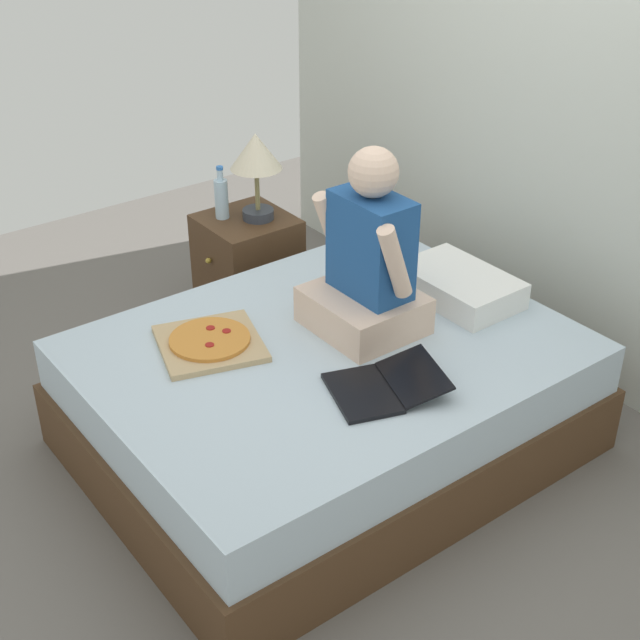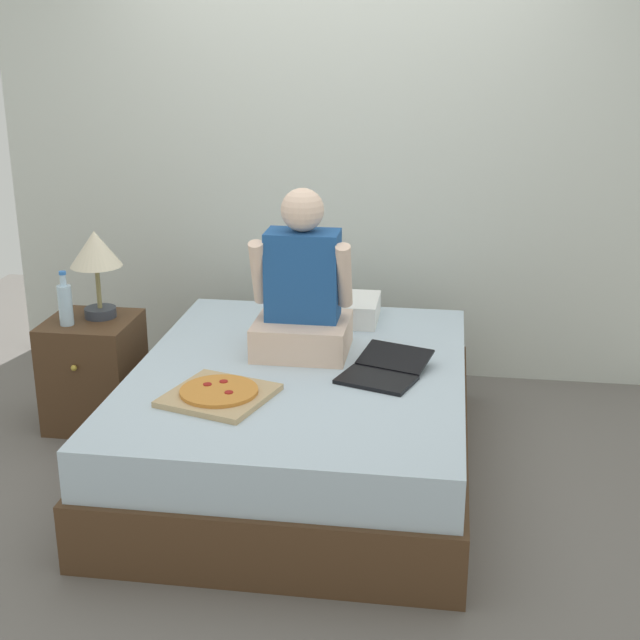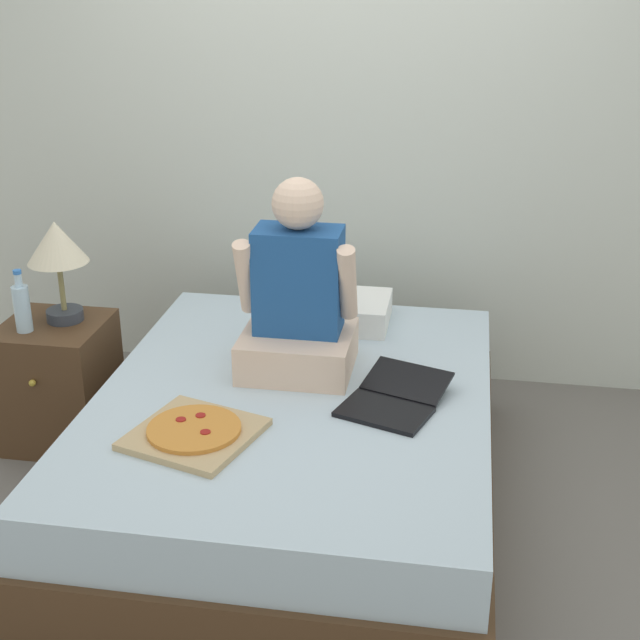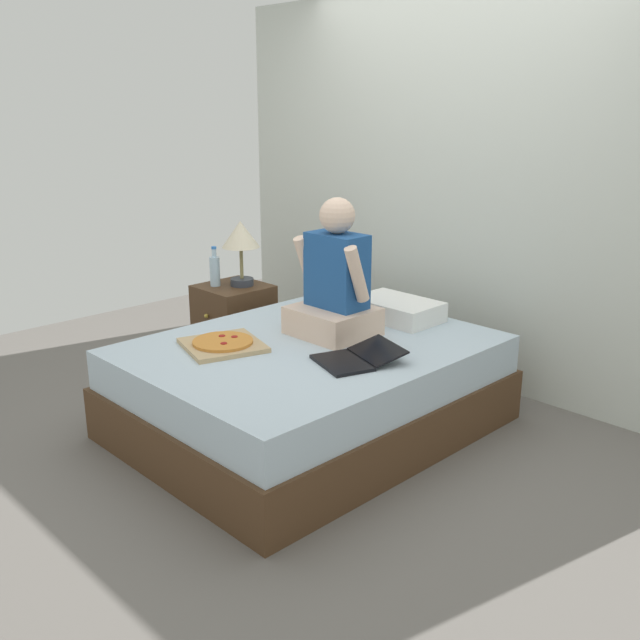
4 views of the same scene
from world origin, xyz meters
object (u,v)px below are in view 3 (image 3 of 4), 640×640
at_px(nightstand_left, 60,382).
at_px(pizza_box, 194,432).
at_px(person_seated, 298,301).
at_px(lamp_on_left_nightstand, 57,250).
at_px(water_bottle, 22,307).
at_px(laptop, 392,401).
at_px(bed, 294,450).

xyz_separation_m(nightstand_left, pizza_box, (0.86, -0.73, 0.25)).
bearing_deg(person_seated, lamp_on_left_nightstand, 170.72).
xyz_separation_m(person_seated, pizza_box, (-0.25, -0.61, -0.27)).
distance_m(lamp_on_left_nightstand, water_bottle, 0.28).
distance_m(laptop, pizza_box, 0.74).
bearing_deg(water_bottle, lamp_on_left_nightstand, 49.40).
relative_size(person_seated, pizza_box, 1.56).
bearing_deg(lamp_on_left_nightstand, bed, -19.73).
bearing_deg(laptop, person_seated, 146.42).
bearing_deg(bed, person_seated, 95.65).
distance_m(bed, nightstand_left, 1.19).
height_order(bed, pizza_box, pizza_box).
relative_size(lamp_on_left_nightstand, person_seated, 0.58).
xyz_separation_m(bed, person_seated, (-0.02, 0.22, 0.55)).
height_order(water_bottle, laptop, water_bottle).
xyz_separation_m(person_seated, laptop, (0.40, -0.27, -0.27)).
relative_size(nightstand_left, water_bottle, 2.07).
height_order(lamp_on_left_nightstand, pizza_box, lamp_on_left_nightstand).
relative_size(person_seated, laptop, 1.58).
bearing_deg(person_seated, pizza_box, -112.70).
bearing_deg(laptop, bed, 172.60).
height_order(nightstand_left, laptop, laptop).
bearing_deg(bed, water_bottle, 168.21).
relative_size(water_bottle, pizza_box, 0.55).
xyz_separation_m(nightstand_left, person_seated, (1.12, -0.13, 0.51)).
height_order(lamp_on_left_nightstand, water_bottle, lamp_on_left_nightstand).
distance_m(bed, person_seated, 0.59).
relative_size(lamp_on_left_nightstand, water_bottle, 1.63).
bearing_deg(water_bottle, nightstand_left, 48.35).
distance_m(lamp_on_left_nightstand, pizza_box, 1.19).
distance_m(person_seated, laptop, 0.55).
height_order(bed, nightstand_left, nightstand_left).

